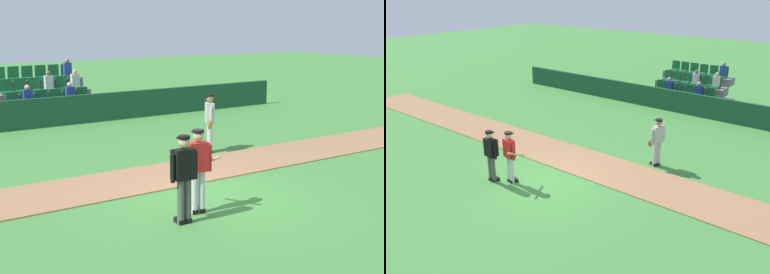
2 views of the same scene
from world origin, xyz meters
The scene contains 7 objects.
ground_plane centered at (0.00, 0.00, 0.00)m, with size 80.00×80.00×0.00m, color #42843A.
infield_dirt_path centered at (0.00, 2.09, 0.01)m, with size 28.00×2.10×0.03m, color #9E704C.
dugout_fence centered at (0.00, 9.87, 0.55)m, with size 20.00×0.16×1.10m, color #19472D.
stadium_bleachers centered at (0.02, 11.74, 0.62)m, with size 3.90×2.95×2.30m.
batter_red_jersey centered at (-0.68, -0.62, 0.97)m, with size 0.63×0.80×1.76m.
umpire_home_plate centered at (-1.22, -0.93, 1.00)m, with size 0.59×0.32×1.76m.
runner_grey_jersey centered at (2.41, 3.49, 0.96)m, with size 0.44×0.61×1.76m.
Camera 2 is at (8.36, -8.42, 6.11)m, focal length 37.28 mm.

